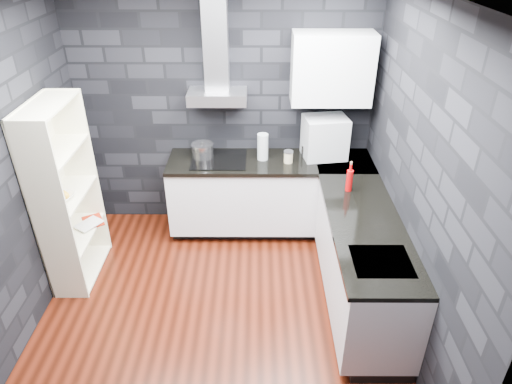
{
  "coord_description": "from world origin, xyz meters",
  "views": [
    {
      "loc": [
        0.36,
        -3.1,
        3.08
      ],
      "look_at": [
        0.35,
        0.45,
        1.0
      ],
      "focal_mm": 32.0,
      "sensor_mm": 36.0,
      "label": 1
    }
  ],
  "objects_px": {
    "pot": "(203,151)",
    "storage_jar": "(288,157)",
    "glass_vase": "(263,147)",
    "appliance_garage": "(325,137)",
    "fruit_bowl": "(62,197)",
    "utensil_crock": "(306,151)",
    "red_bottle": "(349,181)",
    "bookshelf": "(67,196)"
  },
  "relations": [
    {
      "from": "pot",
      "to": "storage_jar",
      "type": "xyz_separation_m",
      "value": [
        0.92,
        -0.11,
        -0.02
      ]
    },
    {
      "from": "pot",
      "to": "glass_vase",
      "type": "relative_size",
      "value": 0.8
    },
    {
      "from": "appliance_garage",
      "to": "fruit_bowl",
      "type": "relative_size",
      "value": 2.13
    },
    {
      "from": "utensil_crock",
      "to": "red_bottle",
      "type": "distance_m",
      "value": 0.82
    },
    {
      "from": "storage_jar",
      "to": "glass_vase",
      "type": "bearing_deg",
      "value": 163.55
    },
    {
      "from": "appliance_garage",
      "to": "fruit_bowl",
      "type": "distance_m",
      "value": 2.67
    },
    {
      "from": "appliance_garage",
      "to": "red_bottle",
      "type": "bearing_deg",
      "value": -87.69
    },
    {
      "from": "appliance_garage",
      "to": "bookshelf",
      "type": "bearing_deg",
      "value": -170.24
    },
    {
      "from": "storage_jar",
      "to": "bookshelf",
      "type": "xyz_separation_m",
      "value": [
        -2.11,
        -0.7,
        -0.06
      ]
    },
    {
      "from": "utensil_crock",
      "to": "bookshelf",
      "type": "bearing_deg",
      "value": -159.57
    },
    {
      "from": "utensil_crock",
      "to": "fruit_bowl",
      "type": "relative_size",
      "value": 0.61
    },
    {
      "from": "appliance_garage",
      "to": "fruit_bowl",
      "type": "bearing_deg",
      "value": -168.56
    },
    {
      "from": "glass_vase",
      "to": "storage_jar",
      "type": "bearing_deg",
      "value": -16.45
    },
    {
      "from": "glass_vase",
      "to": "red_bottle",
      "type": "distance_m",
      "value": 1.05
    },
    {
      "from": "appliance_garage",
      "to": "red_bottle",
      "type": "height_order",
      "value": "appliance_garage"
    },
    {
      "from": "bookshelf",
      "to": "glass_vase",
      "type": "bearing_deg",
      "value": 24.53
    },
    {
      "from": "pot",
      "to": "red_bottle",
      "type": "distance_m",
      "value": 1.62
    },
    {
      "from": "pot",
      "to": "appliance_garage",
      "type": "distance_m",
      "value": 1.32
    },
    {
      "from": "appliance_garage",
      "to": "pot",
      "type": "bearing_deg",
      "value": 172.63
    },
    {
      "from": "storage_jar",
      "to": "appliance_garage",
      "type": "bearing_deg",
      "value": 20.55
    },
    {
      "from": "fruit_bowl",
      "to": "bookshelf",
      "type": "bearing_deg",
      "value": 90.0
    },
    {
      "from": "pot",
      "to": "storage_jar",
      "type": "relative_size",
      "value": 1.98
    },
    {
      "from": "storage_jar",
      "to": "utensil_crock",
      "type": "xyz_separation_m",
      "value": [
        0.2,
        0.16,
        0.01
      ]
    },
    {
      "from": "red_bottle",
      "to": "utensil_crock",
      "type": "bearing_deg",
      "value": 114.3
    },
    {
      "from": "glass_vase",
      "to": "utensil_crock",
      "type": "bearing_deg",
      "value": 9.27
    },
    {
      "from": "bookshelf",
      "to": "fruit_bowl",
      "type": "bearing_deg",
      "value": -88.56
    },
    {
      "from": "glass_vase",
      "to": "fruit_bowl",
      "type": "bearing_deg",
      "value": -154.77
    },
    {
      "from": "storage_jar",
      "to": "utensil_crock",
      "type": "distance_m",
      "value": 0.25
    },
    {
      "from": "red_bottle",
      "to": "bookshelf",
      "type": "bearing_deg",
      "value": -177.56
    },
    {
      "from": "storage_jar",
      "to": "appliance_garage",
      "type": "relative_size",
      "value": 0.26
    },
    {
      "from": "bookshelf",
      "to": "fruit_bowl",
      "type": "distance_m",
      "value": 0.09
    },
    {
      "from": "storage_jar",
      "to": "bookshelf",
      "type": "relative_size",
      "value": 0.06
    },
    {
      "from": "glass_vase",
      "to": "utensil_crock",
      "type": "distance_m",
      "value": 0.48
    },
    {
      "from": "red_bottle",
      "to": "bookshelf",
      "type": "xyz_separation_m",
      "value": [
        -2.65,
        -0.11,
        -0.11
      ]
    },
    {
      "from": "glass_vase",
      "to": "fruit_bowl",
      "type": "relative_size",
      "value": 1.37
    },
    {
      "from": "glass_vase",
      "to": "fruit_bowl",
      "type": "distance_m",
      "value": 2.03
    },
    {
      "from": "glass_vase",
      "to": "storage_jar",
      "type": "distance_m",
      "value": 0.3
    },
    {
      "from": "bookshelf",
      "to": "fruit_bowl",
      "type": "relative_size",
      "value": 8.6
    },
    {
      "from": "pot",
      "to": "utensil_crock",
      "type": "distance_m",
      "value": 1.12
    },
    {
      "from": "pot",
      "to": "glass_vase",
      "type": "distance_m",
      "value": 0.65
    },
    {
      "from": "red_bottle",
      "to": "glass_vase",
      "type": "bearing_deg",
      "value": 140.36
    },
    {
      "from": "utensil_crock",
      "to": "storage_jar",
      "type": "bearing_deg",
      "value": -141.95
    }
  ]
}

